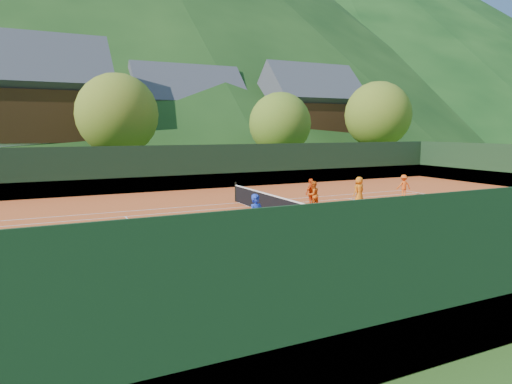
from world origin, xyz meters
name	(u,v)px	position (x,y,z in m)	size (l,w,h in m)	color
ground	(289,221)	(0.00, 0.00, 0.00)	(400.00, 400.00, 0.00)	#274D18
clay_court	(289,221)	(0.00, 0.00, 0.01)	(40.00, 24.00, 0.02)	#CA4F20
mountain_far_right	(297,22)	(90.00, 150.00, 47.50)	(260.00, 260.00, 95.00)	#123312
coach	(257,218)	(-3.05, -2.96, 0.90)	(0.64, 0.42, 1.76)	#1C37B6
student_a	(313,195)	(2.71, 2.23, 0.72)	(0.68, 0.53, 1.39)	orange
student_b	(311,193)	(2.71, 2.43, 0.78)	(0.89, 0.37, 1.52)	#F45315
student_c	(359,191)	(5.62, 2.21, 0.77)	(0.73, 0.47, 1.49)	orange
student_d	(404,186)	(9.87, 3.34, 0.68)	(0.85, 0.49, 1.32)	#F95B16
tennis_ball_0	(373,289)	(-2.58, -8.65, 0.05)	(0.07, 0.07, 0.07)	#CCF729
tennis_ball_1	(388,217)	(4.38, -1.42, 0.05)	(0.07, 0.07, 0.07)	#CCF729
tennis_ball_2	(82,282)	(-9.10, -4.86, 0.05)	(0.07, 0.07, 0.07)	#CCF729
tennis_ball_3	(298,223)	(-0.02, -0.81, 0.05)	(0.07, 0.07, 0.07)	#CCF729
tennis_ball_4	(267,239)	(-2.51, -2.70, 0.05)	(0.07, 0.07, 0.07)	#CCF729
tennis_ball_5	(336,256)	(-1.56, -5.70, 0.05)	(0.07, 0.07, 0.07)	#CCF729
tennis_ball_7	(165,238)	(-5.89, -1.04, 0.05)	(0.07, 0.07, 0.07)	#CCF729
tennis_ball_8	(268,271)	(-4.25, -6.20, 0.05)	(0.07, 0.07, 0.07)	#CCF729
tennis_ball_9	(104,338)	(-9.03, -8.52, 0.05)	(0.07, 0.07, 0.07)	#CCF729
tennis_ball_10	(484,282)	(0.44, -9.49, 0.05)	(0.07, 0.07, 0.07)	#CCF729
tennis_ball_11	(279,237)	(-1.98, -2.71, 0.05)	(0.07, 0.07, 0.07)	#CCF729
tennis_ball_12	(75,267)	(-9.14, -3.33, 0.05)	(0.07, 0.07, 0.07)	#CCF729
tennis_ball_13	(271,236)	(-2.22, -2.47, 0.05)	(0.07, 0.07, 0.07)	#CCF729
tennis_ball_15	(291,287)	(-4.33, -7.57, 0.05)	(0.07, 0.07, 0.07)	#CCF729
tennis_ball_16	(327,224)	(0.96, -1.54, 0.05)	(0.07, 0.07, 0.07)	#CCF729
tennis_ball_17	(197,268)	(-5.98, -5.01, 0.05)	(0.07, 0.07, 0.07)	#CCF729
tennis_ball_18	(448,244)	(2.87, -6.15, 0.05)	(0.07, 0.07, 0.07)	#CCF729
tennis_ball_20	(60,250)	(-9.46, -1.15, 0.05)	(0.07, 0.07, 0.07)	#CCF729
tennis_ball_21	(375,234)	(1.58, -3.87, 0.05)	(0.07, 0.07, 0.07)	#CCF729
tennis_ball_22	(188,249)	(-5.58, -2.87, 0.05)	(0.07, 0.07, 0.07)	#CCF729
court_lines	(289,220)	(0.00, 0.00, 0.02)	(23.83, 11.03, 0.00)	white
tennis_net	(289,209)	(0.00, 0.00, 0.52)	(0.10, 12.07, 1.10)	black
perimeter_fence	(289,193)	(0.00, 0.00, 1.27)	(40.40, 24.24, 3.00)	black
ball_hopper	(183,244)	(-6.33, -4.81, 0.77)	(0.57, 0.57, 1.00)	black
chalet_left	(32,112)	(-10.00, 30.00, 5.65)	(13.80, 9.93, 12.92)	beige
chalet_mid	(187,121)	(6.00, 34.00, 4.99)	(12.65, 8.82, 11.45)	beige
chalet_right	(309,119)	(20.00, 30.00, 5.26)	(11.50, 8.82, 11.91)	beige
tree_b	(117,114)	(-4.00, 20.00, 5.19)	(6.40, 6.40, 8.40)	#3C2818
tree_c	(280,124)	(10.00, 19.00, 4.54)	(5.60, 5.60, 7.35)	#3D2918
tree_d	(378,115)	(22.00, 20.00, 5.52)	(6.80, 6.80, 8.93)	#3F2919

